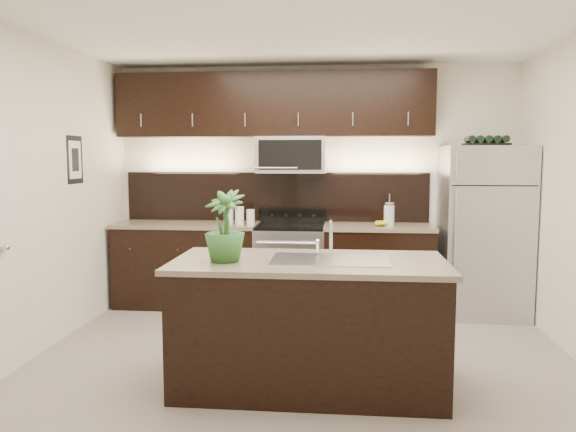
# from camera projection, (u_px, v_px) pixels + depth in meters

# --- Properties ---
(ground) EXTENTS (4.50, 4.50, 0.00)m
(ground) POSITION_uv_depth(u_px,v_px,m) (302.00, 363.00, 4.58)
(ground) COLOR gray
(ground) RESTS_ON ground
(room_walls) EXTENTS (4.52, 4.02, 2.71)m
(room_walls) POSITION_uv_depth(u_px,v_px,m) (288.00, 155.00, 4.38)
(room_walls) COLOR silver
(room_walls) RESTS_ON ground
(counter_run) EXTENTS (3.51, 0.65, 0.94)m
(counter_run) POSITION_uv_depth(u_px,v_px,m) (272.00, 266.00, 6.25)
(counter_run) COLOR black
(counter_run) RESTS_ON ground
(upper_fixtures) EXTENTS (3.49, 0.40, 1.66)m
(upper_fixtures) POSITION_uv_depth(u_px,v_px,m) (276.00, 115.00, 6.22)
(upper_fixtures) COLOR black
(upper_fixtures) RESTS_ON counter_run
(island) EXTENTS (1.96, 0.96, 0.94)m
(island) POSITION_uv_depth(u_px,v_px,m) (309.00, 323.00, 4.08)
(island) COLOR black
(island) RESTS_ON ground
(sink_faucet) EXTENTS (0.84, 0.50, 0.28)m
(sink_faucet) POSITION_uv_depth(u_px,v_px,m) (330.00, 258.00, 4.03)
(sink_faucet) COLOR silver
(sink_faucet) RESTS_ON island
(refrigerator) EXTENTS (0.86, 0.78, 1.79)m
(refrigerator) POSITION_uv_depth(u_px,v_px,m) (483.00, 231.00, 5.93)
(refrigerator) COLOR #B2B2B7
(refrigerator) RESTS_ON ground
(wine_rack) EXTENTS (0.44, 0.27, 0.10)m
(wine_rack) POSITION_uv_depth(u_px,v_px,m) (486.00, 141.00, 5.83)
(wine_rack) COLOR black
(wine_rack) RESTS_ON refrigerator
(plant) EXTENTS (0.36, 0.36, 0.51)m
(plant) POSITION_uv_depth(u_px,v_px,m) (225.00, 226.00, 3.94)
(plant) COLOR #2D6327
(plant) RESTS_ON island
(canisters) EXTENTS (0.35, 0.13, 0.23)m
(canisters) POSITION_uv_depth(u_px,v_px,m) (237.00, 215.00, 6.16)
(canisters) COLOR silver
(canisters) RESTS_ON counter_run
(french_press) EXTENTS (0.12, 0.12, 0.34)m
(french_press) POSITION_uv_depth(u_px,v_px,m) (389.00, 214.00, 6.01)
(french_press) COLOR silver
(french_press) RESTS_ON counter_run
(bananas) EXTENTS (0.24, 0.22, 0.06)m
(bananas) POSITION_uv_depth(u_px,v_px,m) (377.00, 223.00, 6.01)
(bananas) COLOR gold
(bananas) RESTS_ON counter_run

